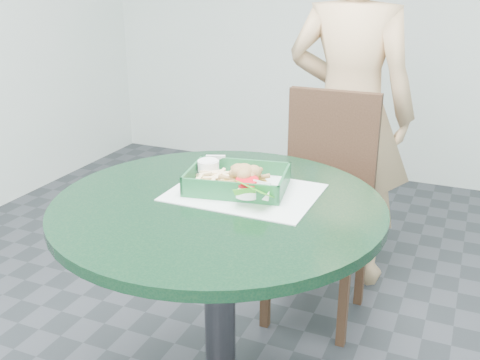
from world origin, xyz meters
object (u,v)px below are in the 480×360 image
at_px(cafe_table, 219,261).
at_px(dining_chair, 324,192).
at_px(diner_person, 350,105).
at_px(crab_sandwich, 242,184).
at_px(food_basket, 237,190).
at_px(sauce_ramekin, 213,170).

height_order(cafe_table, dining_chair, dining_chair).
bearing_deg(diner_person, crab_sandwich, 88.64).
xyz_separation_m(diner_person, food_basket, (-0.10, -1.00, -0.05)).
relative_size(crab_sandwich, sauce_ramekin, 2.03).
distance_m(dining_chair, diner_person, 0.44).
height_order(food_basket, sauce_ramekin, sauce_ramekin).
xyz_separation_m(diner_person, sauce_ramekin, (-0.20, -0.95, -0.02)).
relative_size(diner_person, food_basket, 5.78).
xyz_separation_m(crab_sandwich, sauce_ramekin, (-0.13, 0.07, 0.00)).
bearing_deg(cafe_table, dining_chair, 82.08).
height_order(diner_person, food_basket, diner_person).
distance_m(food_basket, sauce_ramekin, 0.12).
height_order(dining_chair, diner_person, diner_person).
distance_m(cafe_table, dining_chair, 0.78).
relative_size(cafe_table, crab_sandwich, 7.05).
bearing_deg(crab_sandwich, cafe_table, -116.79).
bearing_deg(crab_sandwich, sauce_ramekin, 150.73).
distance_m(crab_sandwich, sauce_ramekin, 0.15).
bearing_deg(crab_sandwich, diner_person, 85.77).
xyz_separation_m(cafe_table, crab_sandwich, (0.04, 0.08, 0.22)).
distance_m(dining_chair, sauce_ramekin, 0.71).
height_order(diner_person, crab_sandwich, diner_person).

